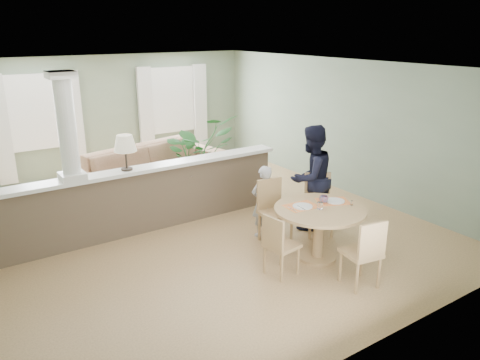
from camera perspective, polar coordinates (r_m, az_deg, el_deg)
ground at (r=8.29m, az=-5.74°, el=-5.29°), size 8.00×8.00×0.00m
room_shell at (r=8.30m, az=-8.39°, el=7.72°), size 7.02×8.02×2.71m
pony_wall at (r=7.83m, az=-12.96°, el=-1.55°), size 5.32×0.38×2.70m
sofa at (r=9.73m, az=-10.27°, el=1.13°), size 3.55×2.04×0.98m
houseplant at (r=9.57m, az=-5.08°, el=3.12°), size 1.63×1.47×1.64m
dining_table at (r=6.91m, az=9.66°, el=-4.65°), size 1.32×1.32×0.90m
chair_far_boy at (r=7.44m, az=4.05°, el=-3.41°), size 0.51×0.51×1.01m
chair_far_man at (r=7.83m, az=9.54°, el=-2.52°), size 0.62×0.62×1.00m
chair_near at (r=6.31m, az=15.00°, el=-8.34°), size 0.50×0.50×0.97m
chair_side at (r=6.43m, az=4.69°, el=-7.65°), size 0.45×0.45×0.89m
child_person at (r=7.58m, az=2.88°, el=-2.63°), size 0.46×0.32×1.20m
man_person at (r=7.89m, az=8.62°, el=0.28°), size 0.94×0.77×1.78m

